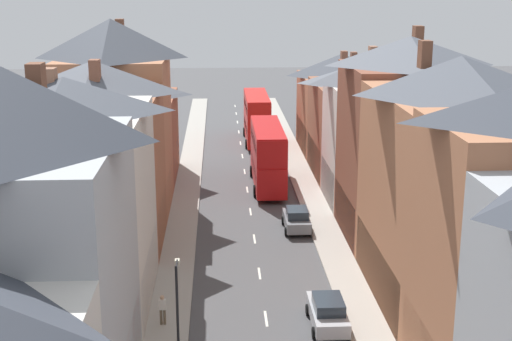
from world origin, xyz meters
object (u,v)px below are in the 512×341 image
double_decker_bus_mid_street (268,155)px  pedestrian_mid_left (163,308)px  street_lamp (178,313)px  car_parked_left_a (328,312)px  car_near_blue (297,219)px  double_decker_bus_lead (257,117)px

double_decker_bus_mid_street → pedestrian_mid_left: size_ratio=6.71×
pedestrian_mid_left → street_lamp: 5.62m
double_decker_bus_mid_street → car_parked_left_a: size_ratio=2.60×
car_parked_left_a → pedestrian_mid_left: bearing=177.1°
double_decker_bus_mid_street → car_parked_left_a: bearing=-87.1°
double_decker_bus_mid_street → car_near_blue: 11.50m
double_decker_bus_mid_street → street_lamp: street_lamp is taller
street_lamp → pedestrian_mid_left: bearing=102.3°
double_decker_bus_mid_street → pedestrian_mid_left: bearing=-105.6°
car_parked_left_a → pedestrian_mid_left: size_ratio=2.58×
pedestrian_mid_left → street_lamp: size_ratio=0.29×
double_decker_bus_mid_street → street_lamp: 31.17m
double_decker_bus_lead → pedestrian_mid_left: (-7.14, -42.95, -1.78)m
double_decker_bus_mid_street → street_lamp: (-6.04, -30.57, 0.43)m
double_decker_bus_mid_street → car_near_blue: (1.31, -11.26, -1.99)m
double_decker_bus_lead → car_parked_left_a: 43.45m
double_decker_bus_mid_street → car_parked_left_a: (1.31, -25.96, -1.99)m
double_decker_bus_lead → street_lamp: (-6.04, -48.00, 0.43)m
double_decker_bus_lead → car_near_blue: (1.31, -28.68, -1.99)m
double_decker_bus_lead → car_near_blue: 28.77m
car_near_blue → car_parked_left_a: car_near_blue is taller
double_decker_bus_mid_street → car_near_blue: double_decker_bus_mid_street is taller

